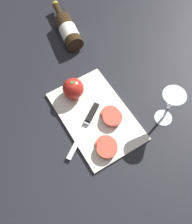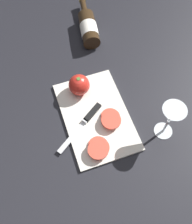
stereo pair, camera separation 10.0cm
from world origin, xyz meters
name	(u,v)px [view 2 (the right image)]	position (x,y,z in m)	size (l,w,h in m)	color
ground_plane	(86,115)	(0.00, 0.00, 0.00)	(3.00, 3.00, 0.00)	black
cutting_board	(96,116)	(-0.02, -0.03, 0.01)	(0.39, 0.25, 0.01)	silver
wine_bottle	(88,27)	(0.41, -0.15, 0.04)	(0.30, 0.11, 0.08)	#332314
wine_glass	(171,116)	(-0.16, -0.26, 0.12)	(0.08, 0.08, 0.17)	silver
whole_tomato	(79,85)	(0.11, -0.01, 0.05)	(0.09, 0.09, 0.09)	red
knife	(88,117)	(-0.02, 0.00, 0.02)	(0.16, 0.22, 0.01)	silver
tomato_slice_stack_near	(111,119)	(-0.06, -0.08, 0.02)	(0.10, 0.08, 0.03)	#DB4C38
tomato_slice_stack_far	(99,148)	(-0.15, 0.00, 0.02)	(0.09, 0.09, 0.03)	#DB4C38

